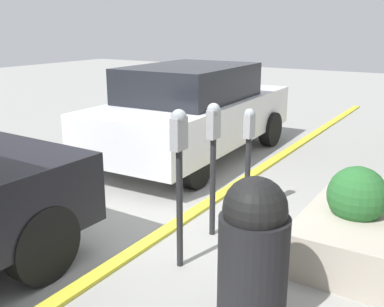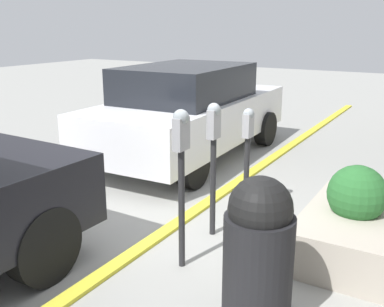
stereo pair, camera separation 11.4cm
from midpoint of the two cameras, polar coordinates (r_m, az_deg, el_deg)
The scene contains 8 objects.
ground_plane at distance 5.48m, azimuth -1.82°, elevation -9.23°, with size 40.00×40.00×0.00m, color #999993.
curb_strip at distance 5.51m, azimuth -2.53°, elevation -8.86°, with size 19.00×0.16×0.04m.
parking_meter_nearest at distance 4.22m, azimuth -2.15°, elevation -0.58°, with size 0.18×0.15×1.60m.
parking_meter_second at distance 4.93m, azimuth 2.08°, elevation 1.03°, with size 0.17×0.15×1.53m.
parking_meter_middle at distance 5.61m, azimuth 6.48°, elevation 1.21°, with size 0.16×0.14×1.36m.
planter_box at distance 5.04m, azimuth 19.23°, elevation -8.41°, with size 1.70×0.97×0.96m.
parked_car_middle at distance 8.07m, azimuth -0.67°, elevation 5.50°, with size 4.69×2.07×1.66m.
trash_bin at distance 3.61m, azimuth 7.50°, elevation -12.37°, with size 0.56×0.56×1.25m.
Camera 2 is at (-4.20, -2.62, 2.34)m, focal length 42.00 mm.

